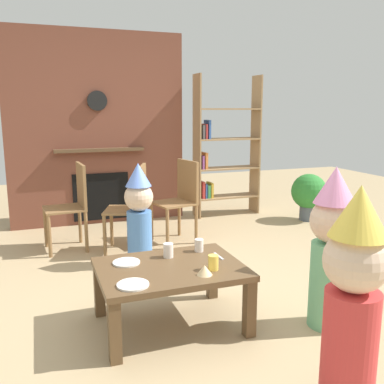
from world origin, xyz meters
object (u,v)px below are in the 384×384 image
(paper_cup_near_right, at_px, (199,245))
(dining_chair_middle, at_px, (134,203))
(dining_chair_left, at_px, (73,201))
(potted_plant_tall, at_px, (309,193))
(child_with_cone_hat, at_px, (353,293))
(child_by_the_chairs, at_px, (139,212))
(child_in_pink, at_px, (332,244))
(dining_chair_right, at_px, (181,196))
(bookshelf, at_px, (222,153))
(paper_cup_near_left, at_px, (213,263))
(birthday_cake_slice, at_px, (205,270))
(paper_plate_front, at_px, (133,285))
(paper_plate_rear, at_px, (126,262))
(coffee_table, at_px, (171,275))
(paper_cup_center, at_px, (168,250))

(paper_cup_near_right, bearing_deg, dining_chair_middle, 97.42)
(dining_chair_left, distance_m, potted_plant_tall, 3.01)
(paper_cup_near_right, bearing_deg, child_with_cone_hat, -76.47)
(paper_cup_near_right, bearing_deg, child_by_the_chairs, 102.11)
(child_with_cone_hat, bearing_deg, dining_chair_left, -9.74)
(child_in_pink, height_order, dining_chair_right, child_in_pink)
(dining_chair_right, bearing_deg, potted_plant_tall, 175.55)
(bookshelf, distance_m, paper_cup_near_left, 3.21)
(birthday_cake_slice, relative_size, dining_chair_left, 0.11)
(paper_plate_front, xyz_separation_m, paper_plate_rear, (0.04, 0.38, 0.00))
(paper_plate_front, relative_size, dining_chair_middle, 0.21)
(child_in_pink, relative_size, potted_plant_tall, 1.77)
(coffee_table, height_order, paper_cup_near_right, paper_cup_near_right)
(paper_cup_near_left, distance_m, paper_plate_rear, 0.60)
(child_in_pink, distance_m, potted_plant_tall, 2.87)
(paper_cup_near_left, distance_m, dining_chair_right, 1.99)
(bookshelf, height_order, paper_cup_near_right, bookshelf)
(dining_chair_left, bearing_deg, paper_cup_near_right, 109.57)
(paper_cup_near_right, bearing_deg, paper_plate_front, -143.06)
(child_by_the_chairs, relative_size, dining_chair_left, 1.08)
(child_in_pink, bearing_deg, paper_plate_front, 14.03)
(paper_cup_near_left, relative_size, paper_cup_near_right, 1.07)
(coffee_table, xyz_separation_m, child_by_the_chairs, (0.07, 1.22, 0.15))
(paper_plate_rear, bearing_deg, paper_cup_center, 3.32)
(dining_chair_middle, distance_m, potted_plant_tall, 2.48)
(paper_cup_near_left, xyz_separation_m, child_with_cone_hat, (0.35, -0.89, 0.12))
(coffee_table, height_order, dining_chair_middle, dining_chair_middle)
(child_with_cone_hat, xyz_separation_m, dining_chair_left, (-1.06, 2.96, -0.08))
(dining_chair_left, xyz_separation_m, dining_chair_right, (1.14, -0.12, 0.00))
(paper_plate_rear, height_order, potted_plant_tall, potted_plant_tall)
(paper_cup_near_right, distance_m, paper_cup_center, 0.25)
(dining_chair_middle, bearing_deg, paper_plate_rear, 95.73)
(child_in_pink, height_order, dining_chair_middle, child_in_pink)
(birthday_cake_slice, xyz_separation_m, dining_chair_middle, (-0.05, 1.81, 0.06))
(child_with_cone_hat, relative_size, dining_chair_left, 1.24)
(dining_chair_left, relative_size, dining_chair_middle, 1.00)
(paper_plate_front, xyz_separation_m, child_in_pink, (1.30, -0.14, 0.15))
(dining_chair_middle, xyz_separation_m, dining_chair_right, (0.56, 0.19, 0.00))
(paper_cup_near_right, distance_m, dining_chair_left, 1.85)
(bookshelf, relative_size, birthday_cake_slice, 19.00)
(paper_cup_near_right, bearing_deg, paper_plate_rear, -173.68)
(child_in_pink, bearing_deg, birthday_cake_slice, 10.03)
(paper_cup_near_left, height_order, paper_plate_front, paper_cup_near_left)
(dining_chair_middle, xyz_separation_m, potted_plant_tall, (2.43, 0.45, -0.15))
(bookshelf, height_order, dining_chair_left, bookshelf)
(coffee_table, height_order, dining_chair_right, dining_chair_right)
(coffee_table, bearing_deg, potted_plant_tall, 38.91)
(paper_plate_front, distance_m, paper_plate_rear, 0.39)
(bookshelf, bearing_deg, child_in_pink, -100.83)
(birthday_cake_slice, bearing_deg, dining_chair_left, 106.36)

